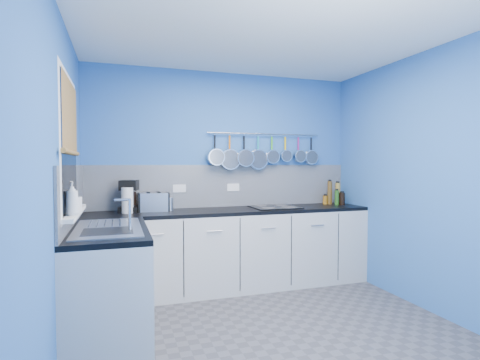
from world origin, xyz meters
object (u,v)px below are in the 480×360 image
soap_bottle_a (72,198)px  toaster (153,202)px  hob (275,207)px  coffee_maker (129,196)px  canister (169,204)px  paper_towel (127,200)px  soap_bottle_b (74,201)px

soap_bottle_a → toaster: 1.45m
toaster → hob: 1.39m
soap_bottle_a → toaster: size_ratio=0.77×
coffee_maker → canister: (0.42, 0.03, -0.10)m
soap_bottle_a → canister: size_ratio=1.70×
paper_towel → canister: paper_towel is taller
soap_bottle_b → hob: soap_bottle_b is taller
soap_bottle_b → canister: 1.44m
soap_bottle_a → soap_bottle_b: (0.00, 0.16, -0.03)m
toaster → hob: size_ratio=0.59×
paper_towel → canister: 0.46m
soap_bottle_b → coffee_maker: bearing=69.5°
soap_bottle_a → soap_bottle_b: 0.16m
coffee_maker → soap_bottle_a: bearing=-93.9°
paper_towel → canister: (0.44, 0.12, -0.06)m
soap_bottle_a → coffee_maker: 1.35m
toaster → hob: (1.38, -0.10, -0.09)m
coffee_maker → hob: coffee_maker is taller
coffee_maker → canister: coffee_maker is taller
canister → hob: canister is taller
toaster → coffee_maker: bearing=-173.3°
paper_towel → hob: bearing=-0.4°
paper_towel → hob: 1.66m
soap_bottle_a → toaster: (0.67, 1.28, -0.17)m
paper_towel → soap_bottle_b: bearing=-111.1°
paper_towel → toaster: size_ratio=0.86×
soap_bottle_a → soap_bottle_b: size_ratio=1.39×
paper_towel → coffee_maker: size_ratio=0.79×
soap_bottle_b → toaster: (0.67, 1.12, -0.14)m
coffee_maker → soap_bottle_b: bearing=-96.2°
soap_bottle_b → canister: size_ratio=1.22×
canister → hob: bearing=-6.3°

